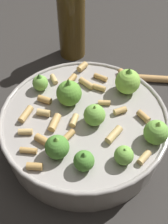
{
  "coord_description": "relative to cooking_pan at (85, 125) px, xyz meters",
  "views": [
    {
      "loc": [
        0.27,
        -0.15,
        0.43
      ],
      "look_at": [
        0.0,
        0.0,
        0.08
      ],
      "focal_mm": 43.74,
      "sensor_mm": 36.0,
      "label": 1
    }
  ],
  "objects": [
    {
      "name": "ground_plane",
      "position": [
        -0.0,
        -0.0,
        -0.04
      ],
      "size": [
        2.4,
        2.4,
        0.0
      ],
      "primitive_type": "plane",
      "color": "#2D2B28"
    },
    {
      "name": "cooking_pan",
      "position": [
        0.0,
        0.0,
        0.0
      ],
      "size": [
        0.3,
        0.3,
        0.12
      ],
      "color": "#9E9993",
      "rests_on": "ground"
    },
    {
      "name": "wooden_spoon",
      "position": [
        -0.06,
        0.23,
        -0.03
      ],
      "size": [
        0.15,
        0.21,
        0.02
      ],
      "color": "#B2844C",
      "rests_on": "ground"
    },
    {
      "name": "olive_oil_bottle",
      "position": [
        -0.25,
        0.1,
        0.05
      ],
      "size": [
        0.06,
        0.06,
        0.21
      ],
      "color": "#4C3814",
      "rests_on": "ground"
    }
  ]
}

